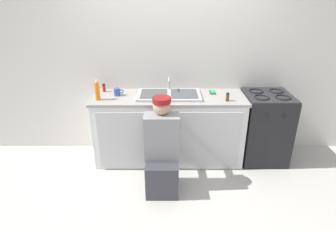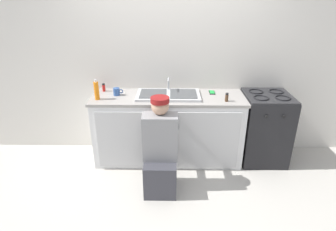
# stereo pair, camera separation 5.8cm
# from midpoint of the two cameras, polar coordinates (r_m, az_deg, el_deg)

# --- Properties ---
(ground_plane) EXTENTS (12.00, 12.00, 0.00)m
(ground_plane) POSITION_cam_midpoint_polar(r_m,az_deg,el_deg) (3.71, 0.43, -10.87)
(ground_plane) COLOR beige
(back_wall) EXTENTS (6.00, 0.10, 2.50)m
(back_wall) POSITION_cam_midpoint_polar(r_m,az_deg,el_deg) (3.80, 0.57, 10.73)
(back_wall) COLOR silver
(back_wall) RESTS_ON ground_plane
(counter_cabinet) EXTENTS (1.90, 0.62, 0.87)m
(counter_cabinet) POSITION_cam_midpoint_polar(r_m,az_deg,el_deg) (3.74, 0.49, -2.85)
(counter_cabinet) COLOR white
(counter_cabinet) RESTS_ON ground_plane
(countertop) EXTENTS (1.94, 0.62, 0.04)m
(countertop) POSITION_cam_midpoint_polar(r_m,az_deg,el_deg) (3.57, 0.51, 3.69)
(countertop) COLOR #9E9993
(countertop) RESTS_ON counter_cabinet
(sink_double_basin) EXTENTS (0.80, 0.44, 0.19)m
(sink_double_basin) POSITION_cam_midpoint_polar(r_m,az_deg,el_deg) (3.55, 0.52, 4.26)
(sink_double_basin) COLOR silver
(sink_double_basin) RESTS_ON countertop
(stove_range) EXTENTS (0.58, 0.62, 0.94)m
(stove_range) POSITION_cam_midpoint_polar(r_m,az_deg,el_deg) (3.93, 19.30, -2.35)
(stove_range) COLOR black
(stove_range) RESTS_ON ground_plane
(plumber_person) EXTENTS (0.42, 0.61, 1.10)m
(plumber_person) POSITION_cam_midpoint_polar(r_m,az_deg,el_deg) (3.15, -1.03, -7.73)
(plumber_person) COLOR #3F3F47
(plumber_person) RESTS_ON ground_plane
(spice_bottle_pepper) EXTENTS (0.04, 0.04, 0.10)m
(spice_bottle_pepper) POSITION_cam_midpoint_polar(r_m,az_deg,el_deg) (3.45, 12.32, 3.63)
(spice_bottle_pepper) COLOR #513823
(spice_bottle_pepper) RESTS_ON countertop
(coffee_mug) EXTENTS (0.13, 0.08, 0.09)m
(coffee_mug) POSITION_cam_midpoint_polar(r_m,az_deg,el_deg) (3.63, -9.93, 4.81)
(coffee_mug) COLOR #335699
(coffee_mug) RESTS_ON countertop
(cell_phone) EXTENTS (0.07, 0.14, 0.01)m
(cell_phone) POSITION_cam_midpoint_polar(r_m,az_deg,el_deg) (3.73, 9.37, 4.65)
(cell_phone) COLOR black
(cell_phone) RESTS_ON countertop
(spice_bottle_red) EXTENTS (0.04, 0.04, 0.10)m
(spice_bottle_red) POSITION_cam_midpoint_polar(r_m,az_deg,el_deg) (3.82, -12.50, 5.57)
(spice_bottle_red) COLOR red
(spice_bottle_red) RESTS_ON countertop
(soap_bottle_orange) EXTENTS (0.06, 0.06, 0.25)m
(soap_bottle_orange) POSITION_cam_midpoint_polar(r_m,az_deg,el_deg) (3.52, -13.85, 4.95)
(soap_bottle_orange) COLOR orange
(soap_bottle_orange) RESTS_ON countertop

